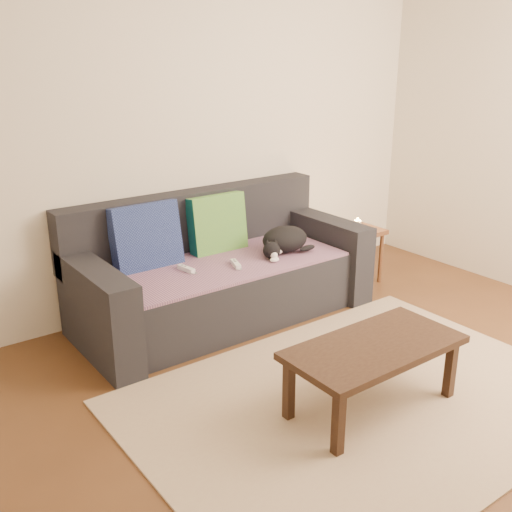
# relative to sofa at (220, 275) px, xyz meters

# --- Properties ---
(ground) EXTENTS (4.50, 4.50, 0.00)m
(ground) POSITION_rel_sofa_xyz_m (0.00, -1.57, -0.31)
(ground) COLOR brown
(ground) RESTS_ON ground
(back_wall) EXTENTS (4.50, 0.04, 2.60)m
(back_wall) POSITION_rel_sofa_xyz_m (0.00, 0.43, 0.99)
(back_wall) COLOR beige
(back_wall) RESTS_ON ground
(sofa) EXTENTS (2.10, 0.94, 0.87)m
(sofa) POSITION_rel_sofa_xyz_m (0.00, 0.00, 0.00)
(sofa) COLOR #232328
(sofa) RESTS_ON ground
(throw_blanket) EXTENTS (1.66, 0.74, 0.02)m
(throw_blanket) POSITION_rel_sofa_xyz_m (0.00, -0.09, 0.12)
(throw_blanket) COLOR #492C54
(throw_blanket) RESTS_ON sofa
(cushion_navy) EXTENTS (0.48, 0.20, 0.49)m
(cushion_navy) POSITION_rel_sofa_xyz_m (-0.48, 0.17, 0.32)
(cushion_navy) COLOR #101A46
(cushion_navy) RESTS_ON throw_blanket
(cushion_green) EXTENTS (0.44, 0.16, 0.45)m
(cushion_green) POSITION_rel_sofa_xyz_m (0.10, 0.17, 0.32)
(cushion_green) COLOR #0B4943
(cushion_green) RESTS_ON throw_blanket
(cat) EXTENTS (0.46, 0.34, 0.19)m
(cat) POSITION_rel_sofa_xyz_m (0.45, -0.17, 0.22)
(cat) COLOR black
(cat) RESTS_ON throw_blanket
(wii_remote_a) EXTENTS (0.06, 0.15, 0.03)m
(wii_remote_a) POSITION_rel_sofa_xyz_m (-0.32, -0.09, 0.15)
(wii_remote_a) COLOR white
(wii_remote_a) RESTS_ON throw_blanket
(wii_remote_b) EXTENTS (0.08, 0.15, 0.03)m
(wii_remote_b) POSITION_rel_sofa_xyz_m (-0.00, -0.21, 0.15)
(wii_remote_b) COLOR white
(wii_remote_b) RESTS_ON throw_blanket
(side_table) EXTENTS (0.36, 0.36, 0.45)m
(side_table) POSITION_rel_sofa_xyz_m (1.28, -0.10, 0.07)
(side_table) COLOR brown
(side_table) RESTS_ON ground
(candle) EXTENTS (0.06, 0.06, 0.09)m
(candle) POSITION_rel_sofa_xyz_m (1.28, -0.10, 0.18)
(candle) COLOR beige
(candle) RESTS_ON side_table
(rug) EXTENTS (2.50, 1.80, 0.01)m
(rug) POSITION_rel_sofa_xyz_m (0.00, -1.42, -0.30)
(rug) COLOR tan
(rug) RESTS_ON ground
(coffee_table) EXTENTS (0.97, 0.49, 0.39)m
(coffee_table) POSITION_rel_sofa_xyz_m (-0.01, -1.50, 0.03)
(coffee_table) COLOR #312013
(coffee_table) RESTS_ON rug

